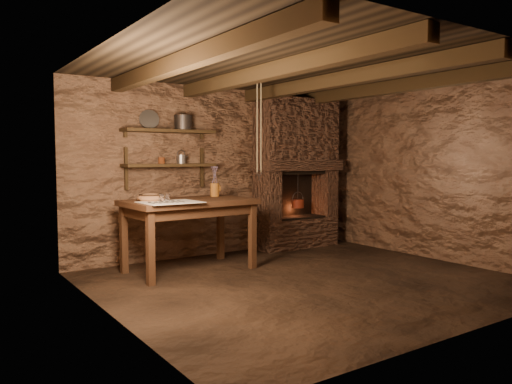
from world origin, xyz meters
TOP-DOWN VIEW (x-y plane):
  - floor at (0.00, 0.00)m, footprint 4.50×4.50m
  - back_wall at (0.00, 2.00)m, footprint 4.50×0.04m
  - front_wall at (0.00, -2.00)m, footprint 4.50×0.04m
  - left_wall at (-2.25, 0.00)m, footprint 0.04×4.00m
  - right_wall at (2.25, 0.00)m, footprint 0.04×4.00m
  - ceiling at (0.00, 0.00)m, footprint 4.50×4.00m
  - beam_far_left at (-1.50, 0.00)m, footprint 0.14×3.95m
  - beam_mid_left at (-0.50, 0.00)m, footprint 0.14×3.95m
  - beam_mid_right at (0.50, 0.00)m, footprint 0.14×3.95m
  - beam_far_right at (1.50, 0.00)m, footprint 0.14×3.95m
  - shelf_lower at (-0.85, 1.84)m, footprint 1.25×0.30m
  - shelf_upper at (-0.85, 1.84)m, footprint 1.25×0.30m
  - hearth at (1.25, 1.77)m, footprint 1.43×0.51m
  - work_table at (-0.88, 1.22)m, footprint 1.60×0.97m
  - linen_cloth at (-1.24, 0.97)m, footprint 0.67×0.54m
  - pewter_cutlery_row at (-1.24, 0.95)m, footprint 0.55×0.23m
  - drinking_glasses at (-1.22, 1.10)m, footprint 0.21×0.06m
  - stoneware_jug at (-0.38, 1.45)m, footprint 0.15×0.15m
  - wooden_bowl at (-1.35, 1.28)m, footprint 0.40×0.40m
  - iron_stockpot at (-0.65, 1.84)m, footprint 0.28×0.28m
  - tin_pan at (-1.09, 1.94)m, footprint 0.28×0.18m
  - small_kettle at (-0.68, 1.84)m, footprint 0.18×0.13m
  - rusty_tin at (-0.96, 1.84)m, footprint 0.10×0.10m
  - red_pot at (1.24, 1.72)m, footprint 0.25×0.25m
  - hanging_ropes at (0.05, 1.05)m, footprint 0.08×0.08m

SIDE VIEW (x-z plane):
  - floor at x=0.00m, z-range 0.00..0.00m
  - work_table at x=-0.88m, z-range 0.03..0.92m
  - red_pot at x=1.24m, z-range 0.43..0.97m
  - linen_cloth at x=-1.24m, z-range 0.89..0.90m
  - pewter_cutlery_row at x=-1.24m, z-range 0.90..0.91m
  - wooden_bowl at x=-1.35m, z-range 0.87..0.98m
  - drinking_glasses at x=-1.22m, z-range 0.90..0.98m
  - stoneware_jug at x=-0.38m, z-range 0.86..1.26m
  - back_wall at x=0.00m, z-range 0.00..2.40m
  - front_wall at x=0.00m, z-range 0.00..2.40m
  - left_wall at x=-2.25m, z-range 0.00..2.40m
  - right_wall at x=2.25m, z-range 0.00..2.40m
  - hearth at x=1.25m, z-range 0.08..2.38m
  - shelf_lower at x=-0.85m, z-range 1.28..1.32m
  - rusty_tin at x=-0.96m, z-range 1.32..1.40m
  - small_kettle at x=-0.68m, z-range 1.29..1.47m
  - shelf_upper at x=-0.85m, z-range 1.73..1.77m
  - hanging_ropes at x=0.05m, z-range 1.20..2.40m
  - iron_stockpot at x=-0.65m, z-range 1.77..1.95m
  - tin_pan at x=-1.09m, z-range 1.77..2.03m
  - beam_far_left at x=-1.50m, z-range 2.23..2.39m
  - beam_mid_left at x=-0.50m, z-range 2.23..2.39m
  - beam_mid_right at x=0.50m, z-range 2.23..2.39m
  - beam_far_right at x=1.50m, z-range 2.23..2.39m
  - ceiling at x=0.00m, z-range 2.38..2.42m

